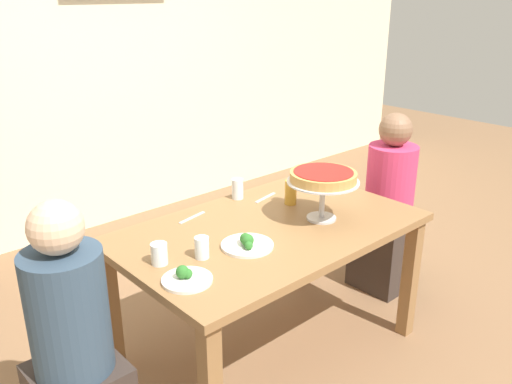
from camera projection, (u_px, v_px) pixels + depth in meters
name	position (u px, v px, depth m)	size (l,w,h in m)	color
ground_plane	(268.00, 350.00, 2.89)	(12.00, 12.00, 0.00)	#846042
rear_partition	(64.00, 52.00, 3.92)	(8.00, 0.12, 2.80)	beige
dining_table	(269.00, 243.00, 2.66)	(1.49, 0.92, 0.74)	olive
diner_head_east	(387.00, 216.00, 3.37)	(0.34, 0.34, 1.15)	#382D28
diner_head_west	(74.00, 358.00, 2.07)	(0.34, 0.34, 1.15)	#382D28
deep_dish_pizza_stand	(323.00, 179.00, 2.63)	(0.36, 0.36, 0.26)	silver
salad_plate_near_diner	(308.00, 179.00, 3.22)	(0.20, 0.20, 0.07)	white
salad_plate_far_diner	(186.00, 278.00, 2.12)	(0.20, 0.20, 0.07)	white
salad_plate_spare	(247.00, 244.00, 2.40)	(0.24, 0.24, 0.07)	white
beer_glass_amber_tall	(291.00, 192.00, 2.88)	(0.06, 0.06, 0.13)	gold
water_glass_clear_near	(159.00, 254.00, 2.25)	(0.07, 0.07, 0.09)	white
water_glass_clear_far	(238.00, 189.00, 2.96)	(0.06, 0.06, 0.11)	white
water_glass_clear_spare	(202.00, 248.00, 2.30)	(0.06, 0.06, 0.10)	white
cutlery_fork_near	(192.00, 218.00, 2.72)	(0.18, 0.02, 0.01)	silver
cutlery_knife_near	(265.00, 198.00, 2.98)	(0.18, 0.02, 0.01)	silver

